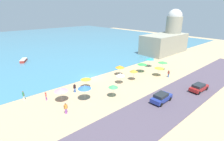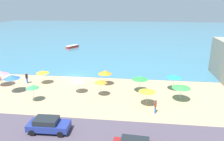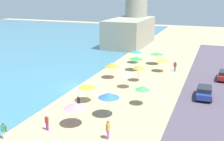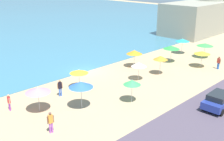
% 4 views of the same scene
% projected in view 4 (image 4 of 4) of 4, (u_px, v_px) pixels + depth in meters
% --- Properties ---
extents(ground_plane, '(160.00, 160.00, 0.00)m').
position_uv_depth(ground_plane, '(86.00, 72.00, 36.50)').
color(ground_plane, tan).
extents(coastal_road, '(80.00, 8.00, 0.06)m').
position_uv_depth(coastal_road, '(219.00, 120.00, 24.45)').
color(coastal_road, '#4E4352').
rests_on(coastal_road, ground_plane).
extents(beach_umbrella_0, '(2.04, 2.04, 2.25)m').
position_uv_depth(beach_umbrella_0, '(79.00, 72.00, 30.52)').
color(beach_umbrella_0, '#B2B2B7').
rests_on(beach_umbrella_0, ground_plane).
extents(beach_umbrella_1, '(1.78, 1.78, 2.52)m').
position_uv_depth(beach_umbrella_1, '(161.00, 58.00, 34.77)').
color(beach_umbrella_1, '#B2B2B7').
rests_on(beach_umbrella_1, ground_plane).
extents(beach_umbrella_2, '(2.28, 2.28, 2.76)m').
position_uv_depth(beach_umbrella_2, '(81.00, 84.00, 25.83)').
color(beach_umbrella_2, '#B2B2B7').
rests_on(beach_umbrella_2, ground_plane).
extents(beach_umbrella_3, '(2.31, 2.31, 2.45)m').
position_uv_depth(beach_umbrella_3, '(38.00, 90.00, 25.29)').
color(beach_umbrella_3, '#B2B2B7').
rests_on(beach_umbrella_3, ground_plane).
extents(beach_umbrella_4, '(2.14, 2.14, 2.33)m').
position_uv_depth(beach_umbrella_4, '(202.00, 53.00, 37.51)').
color(beach_umbrella_4, '#B2B2B7').
rests_on(beach_umbrella_4, ground_plane).
extents(beach_umbrella_5, '(1.71, 1.71, 2.42)m').
position_uv_depth(beach_umbrella_5, '(132.00, 82.00, 27.15)').
color(beach_umbrella_5, '#B2B2B7').
rests_on(beach_umbrella_5, ground_plane).
extents(beach_umbrella_6, '(2.31, 2.31, 2.50)m').
position_uv_depth(beach_umbrella_6, '(172.00, 47.00, 39.73)').
color(beach_umbrella_6, '#B2B2B7').
rests_on(beach_umbrella_6, ground_plane).
extents(beach_umbrella_7, '(2.13, 2.13, 2.45)m').
position_uv_depth(beach_umbrella_7, '(134.00, 52.00, 37.60)').
color(beach_umbrella_7, '#B2B2B7').
rests_on(beach_umbrella_7, ground_plane).
extents(beach_umbrella_8, '(1.81, 1.81, 2.28)m').
position_uv_depth(beach_umbrella_8, '(139.00, 64.00, 33.00)').
color(beach_umbrella_8, '#B2B2B7').
rests_on(beach_umbrella_8, ground_plane).
extents(beach_umbrella_9, '(2.43, 2.43, 2.33)m').
position_uv_depth(beach_umbrella_9, '(205.00, 45.00, 41.85)').
color(beach_umbrella_9, '#B2B2B7').
rests_on(beach_umbrella_9, ground_plane).
extents(beach_umbrella_10, '(2.19, 2.19, 2.49)m').
position_uv_depth(beach_umbrella_10, '(182.00, 40.00, 43.95)').
color(beach_umbrella_10, '#B2B2B7').
rests_on(beach_umbrella_10, ground_plane).
extents(bather_1, '(0.56, 0.29, 1.83)m').
position_uv_depth(bather_1, '(51.00, 121.00, 22.15)').
color(bather_1, '#A44EB9').
rests_on(bather_1, ground_plane).
extents(bather_2, '(0.55, 0.32, 1.78)m').
position_uv_depth(bather_2, '(60.00, 87.00, 28.91)').
color(bather_2, blue).
rests_on(bather_2, ground_plane).
extents(bather_3, '(0.30, 0.56, 1.62)m').
position_uv_depth(bather_3, '(9.00, 101.00, 25.89)').
color(bather_3, purple).
rests_on(bather_3, ground_plane).
extents(bather_4, '(0.31, 0.55, 1.73)m').
position_uv_depth(bather_4, '(219.00, 62.00, 37.19)').
color(bather_4, blue).
rests_on(bather_4, ground_plane).
extents(parked_car_0, '(4.25, 2.04, 1.52)m').
position_uv_depth(parked_car_0, '(219.00, 100.00, 26.30)').
color(parked_car_0, navy).
rests_on(parked_car_0, coastal_road).
extents(harbor_fortress, '(17.91, 8.58, 14.91)m').
position_uv_depth(harbor_fortress, '(204.00, 9.00, 60.29)').
color(harbor_fortress, gray).
rests_on(harbor_fortress, ground_plane).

